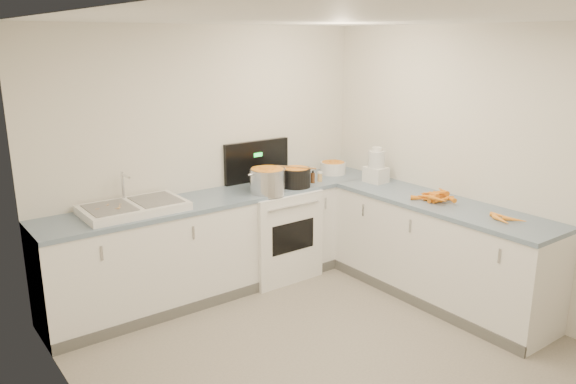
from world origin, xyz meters
TOP-DOWN VIEW (x-y plane):
  - floor at (0.00, 0.00)m, footprint 3.50×4.00m
  - ceiling at (0.00, 0.00)m, footprint 3.50×4.00m
  - wall_back at (0.00, 2.00)m, footprint 3.50×0.00m
  - wall_left at (-1.75, 0.00)m, footprint 0.00×4.00m
  - wall_right at (1.75, 0.00)m, footprint 0.00×4.00m
  - counter_back at (0.00, 1.70)m, footprint 3.50×0.62m
  - counter_right at (1.45, 0.30)m, footprint 0.62×2.20m
  - stove at (0.55, 1.69)m, footprint 0.76×0.65m
  - sink at (-0.90, 1.70)m, footprint 0.86×0.52m
  - steel_pot at (0.38, 1.53)m, footprint 0.38×0.38m
  - black_pot at (0.73, 1.54)m, footprint 0.30×0.30m
  - wooden_spoon at (0.73, 1.54)m, footprint 0.26×0.34m
  - mixing_bowl at (1.39, 1.74)m, footprint 0.36×0.36m
  - extract_bottle at (0.96, 1.55)m, footprint 0.04×0.04m
  - spice_jar at (1.05, 1.56)m, footprint 0.05×0.05m
  - food_processor at (1.50, 1.19)m, footprint 0.19×0.23m
  - carrot_pile at (1.44, 0.37)m, footprint 0.38×0.40m
  - peeled_carrots at (1.43, -0.35)m, footprint 0.20×0.30m
  - peelings at (-1.09, 1.71)m, footprint 0.24×0.24m

SIDE VIEW (x-z plane):
  - floor at x=0.00m, z-range 0.00..0.00m
  - counter_back at x=0.00m, z-range 0.00..0.94m
  - counter_right at x=1.45m, z-range 0.00..0.94m
  - stove at x=0.55m, z-range -0.21..1.15m
  - peeled_carrots at x=1.43m, z-range 0.94..0.98m
  - sink at x=-0.90m, z-range 0.82..1.13m
  - carrot_pile at x=1.44m, z-range 0.93..1.03m
  - spice_jar at x=1.05m, z-range 0.94..1.03m
  - extract_bottle at x=0.96m, z-range 0.94..1.05m
  - mixing_bowl at x=1.39m, z-range 0.94..1.07m
  - peelings at x=-1.09m, z-range 1.01..1.02m
  - black_pot at x=0.73m, z-range 0.92..1.13m
  - steel_pot at x=0.38m, z-range 0.92..1.17m
  - food_processor at x=1.50m, z-range 0.91..1.28m
  - wooden_spoon at x=0.73m, z-range 1.13..1.15m
  - wall_back at x=0.00m, z-range 0.00..2.50m
  - wall_left at x=-1.75m, z-range 0.00..2.50m
  - wall_right at x=1.75m, z-range 0.00..2.50m
  - ceiling at x=0.00m, z-range 2.50..2.50m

